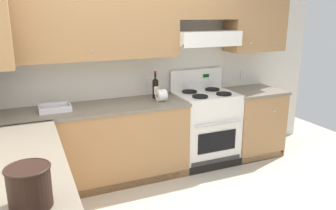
{
  "coord_description": "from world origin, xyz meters",
  "views": [
    {
      "loc": [
        -1.14,
        -2.35,
        1.92
      ],
      "look_at": [
        0.19,
        0.7,
        1.0
      ],
      "focal_mm": 35.8,
      "sensor_mm": 36.0,
      "label": 1
    }
  ],
  "objects_px": {
    "stove": "(205,127)",
    "paper_towel_roll": "(161,95)",
    "bucket": "(29,186)",
    "wine_bottle": "(155,87)",
    "bowl": "(55,109)"
  },
  "relations": [
    {
      "from": "bucket",
      "to": "paper_towel_roll",
      "type": "relative_size",
      "value": 1.71
    },
    {
      "from": "stove",
      "to": "wine_bottle",
      "type": "distance_m",
      "value": 0.87
    },
    {
      "from": "bucket",
      "to": "paper_towel_roll",
      "type": "height_order",
      "value": "bucket"
    },
    {
      "from": "wine_bottle",
      "to": "bowl",
      "type": "xyz_separation_m",
      "value": [
        -1.19,
        -0.08,
        -0.11
      ]
    },
    {
      "from": "wine_bottle",
      "to": "paper_towel_roll",
      "type": "xyz_separation_m",
      "value": [
        0.01,
        -0.17,
        -0.07
      ]
    },
    {
      "from": "stove",
      "to": "wine_bottle",
      "type": "relative_size",
      "value": 3.61
    },
    {
      "from": "wine_bottle",
      "to": "bucket",
      "type": "height_order",
      "value": "wine_bottle"
    },
    {
      "from": "wine_bottle",
      "to": "bucket",
      "type": "relative_size",
      "value": 1.39
    },
    {
      "from": "bucket",
      "to": "paper_towel_roll",
      "type": "bearing_deg",
      "value": 50.12
    },
    {
      "from": "stove",
      "to": "paper_towel_roll",
      "type": "relative_size",
      "value": 8.57
    },
    {
      "from": "paper_towel_roll",
      "to": "bucket",
      "type": "bearing_deg",
      "value": -129.88
    },
    {
      "from": "paper_towel_roll",
      "to": "stove",
      "type": "bearing_deg",
      "value": 5.52
    },
    {
      "from": "bowl",
      "to": "paper_towel_roll",
      "type": "height_order",
      "value": "paper_towel_roll"
    },
    {
      "from": "stove",
      "to": "bowl",
      "type": "bearing_deg",
      "value": 179.17
    },
    {
      "from": "paper_towel_roll",
      "to": "bowl",
      "type": "bearing_deg",
      "value": 175.74
    }
  ]
}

